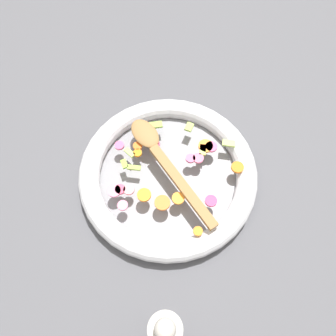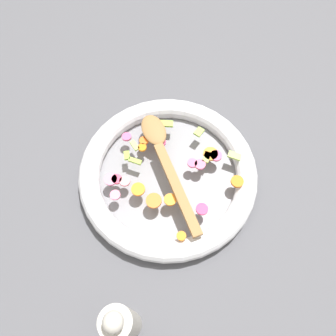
{
  "view_description": "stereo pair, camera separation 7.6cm",
  "coord_description": "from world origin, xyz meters",
  "views": [
    {
      "loc": [
        0.18,
        0.29,
        0.73
      ],
      "look_at": [
        0.0,
        0.0,
        0.05
      ],
      "focal_mm": 35.0,
      "sensor_mm": 36.0,
      "label": 1
    },
    {
      "loc": [
        0.11,
        0.32,
        0.73
      ],
      "look_at": [
        0.0,
        0.0,
        0.05
      ],
      "focal_mm": 35.0,
      "sensor_mm": 36.0,
      "label": 2
    }
  ],
  "objects": [
    {
      "name": "skillet",
      "position": [
        0.0,
        0.0,
        0.02
      ],
      "size": [
        0.43,
        0.43,
        0.05
      ],
      "color": "slate",
      "rests_on": "ground_plane"
    },
    {
      "name": "wooden_spoon",
      "position": [
        0.0,
        -0.02,
        0.06
      ],
      "size": [
        0.06,
        0.33,
        0.01
      ],
      "color": "olive",
      "rests_on": "chopped_vegetables"
    },
    {
      "name": "chopped_vegetables",
      "position": [
        0.0,
        0.0,
        0.05
      ],
      "size": [
        0.33,
        0.32,
        0.01
      ],
      "color": "orange",
      "rests_on": "skillet"
    },
    {
      "name": "ground_plane",
      "position": [
        0.0,
        0.0,
        0.0
      ],
      "size": [
        4.0,
        4.0,
        0.0
      ],
      "primitive_type": "plane",
      "color": "#4C4C51"
    },
    {
      "name": "pepper_mill",
      "position": [
        0.19,
        0.28,
        0.1
      ],
      "size": [
        0.05,
        0.05,
        0.23
      ],
      "color": "#B2ADA3",
      "rests_on": "ground_plane"
    }
  ]
}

